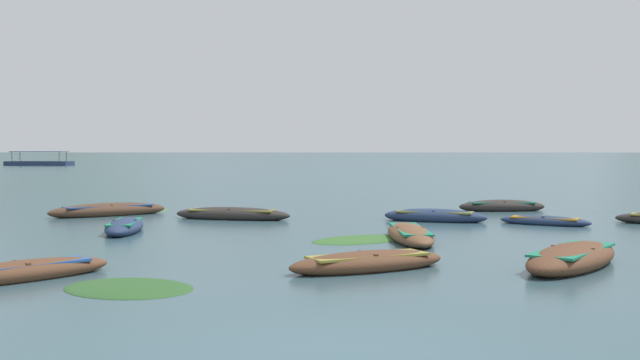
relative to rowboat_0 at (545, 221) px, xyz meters
name	(u,v)px	position (x,y,z in m)	size (l,w,h in m)	color
ground_plane	(289,152)	(-7.97, 1484.91, -0.12)	(6000.00, 6000.00, 0.00)	#385660
mountain_2	(90,71)	(-667.35, 2439.94, 267.41)	(1416.54, 1416.54, 535.06)	#56665B
mountain_3	(362,78)	(247.43, 2519.26, 254.45)	(2210.26, 2210.26, 509.14)	slate
rowboat_0	(545,221)	(0.00, 0.00, 0.00)	(2.95, 2.34, 0.38)	navy
rowboat_1	(108,211)	(-15.41, 4.13, 0.07)	(4.44, 3.46, 0.61)	#4C3323
rowboat_2	(573,258)	(-2.51, -8.72, 0.07)	(3.66, 4.07, 0.61)	brown
rowboat_3	(410,234)	(-5.19, -3.93, 0.04)	(1.19, 4.52, 0.51)	brown
rowboat_4	(232,214)	(-10.58, 2.41, 0.05)	(4.46, 2.25, 0.55)	#2D2826
rowboat_5	(368,262)	(-6.90, -8.93, 0.04)	(3.71, 2.42, 0.50)	brown
rowboat_6	(22,272)	(-13.64, -9.78, 0.03)	(3.20, 3.11, 0.46)	brown
rowboat_8	(125,227)	(-13.53, -1.59, 0.04)	(1.23, 3.53, 0.51)	navy
rowboat_9	(502,206)	(0.22, 5.63, 0.06)	(3.61, 1.18, 0.57)	#2D2826
rowboat_10	(435,216)	(-3.43, 1.34, 0.05)	(3.75, 2.31, 0.55)	navy
ferry_1	(39,163)	(-49.82, 98.56, 0.33)	(11.12, 4.98, 2.54)	navy
weed_patch_1	(129,288)	(-11.41, -10.76, -0.12)	(1.97, 2.48, 0.14)	#2D5628
weed_patch_2	(360,240)	(-6.57, -3.85, -0.12)	(3.06, 1.74, 0.14)	#38662D
weed_patch_4	(132,210)	(-15.00, 6.45, -0.12)	(2.93, 2.74, 0.14)	#477033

